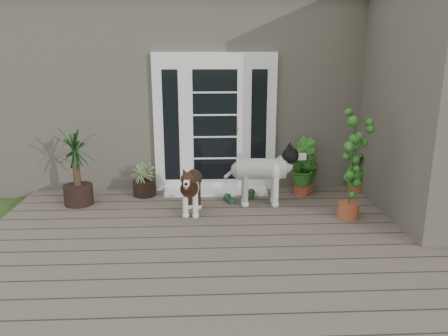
{
  "coord_description": "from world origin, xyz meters",
  "views": [
    {
      "loc": [
        -0.38,
        -4.22,
        2.33
      ],
      "look_at": [
        -0.1,
        1.75,
        0.7
      ],
      "focal_mm": 35.42,
      "sensor_mm": 36.0,
      "label": 1
    }
  ],
  "objects": [
    {
      "name": "roof_main",
      "position": [
        0.0,
        4.65,
        3.2
      ],
      "size": [
        7.6,
        4.2,
        0.2
      ],
      "primitive_type": "cube",
      "color": "#2D2826",
      "rests_on": "house_main"
    },
    {
      "name": "clog_left",
      "position": [
        -0.01,
        1.95,
        0.16
      ],
      "size": [
        0.22,
        0.31,
        0.08
      ],
      "primitive_type": null,
      "rotation": [
        0.0,
        0.0,
        0.37
      ],
      "color": "#163821",
      "rests_on": "deck"
    },
    {
      "name": "herb_a",
      "position": [
        1.13,
        2.24,
        0.43
      ],
      "size": [
        0.67,
        0.67,
        0.62
      ],
      "primitive_type": "imported",
      "rotation": [
        0.0,
        0.0,
        0.58
      ],
      "color": "#185217",
      "rests_on": "deck"
    },
    {
      "name": "house_main",
      "position": [
        0.0,
        4.65,
        1.55
      ],
      "size": [
        7.4,
        4.0,
        3.1
      ],
      "primitive_type": "cube",
      "color": "#665E54",
      "rests_on": "ground"
    },
    {
      "name": "door_step",
      "position": [
        -0.2,
        2.4,
        0.14
      ],
      "size": [
        1.6,
        0.4,
        0.05
      ],
      "primitive_type": "cube",
      "color": "white",
      "rests_on": "deck"
    },
    {
      "name": "white_dog",
      "position": [
        0.43,
        1.83,
        0.51
      ],
      "size": [
        0.96,
        0.44,
        0.79
      ],
      "primitive_type": null,
      "rotation": [
        0.0,
        0.0,
        -1.61
      ],
      "color": "beige",
      "rests_on": "deck"
    },
    {
      "name": "deck",
      "position": [
        0.0,
        0.4,
        0.06
      ],
      "size": [
        6.2,
        4.6,
        0.12
      ],
      "primitive_type": "cube",
      "color": "#6B5B4C",
      "rests_on": "ground"
    },
    {
      "name": "brindle_dog",
      "position": [
        -0.55,
        1.53,
        0.43
      ],
      "size": [
        0.41,
        0.79,
        0.63
      ],
      "primitive_type": null,
      "rotation": [
        0.0,
        0.0,
        3.03
      ],
      "color": "#321D12",
      "rests_on": "deck"
    },
    {
      "name": "door_unit",
      "position": [
        -0.2,
        2.6,
        1.19
      ],
      "size": [
        1.9,
        0.14,
        2.15
      ],
      "primitive_type": "cube",
      "color": "white",
      "rests_on": "deck"
    },
    {
      "name": "sapling",
      "position": [
        1.54,
        1.25,
        0.87
      ],
      "size": [
        0.49,
        0.49,
        1.51
      ],
      "primitive_type": null,
      "rotation": [
        0.0,
        0.0,
        0.12
      ],
      "color": "#19591F",
      "rests_on": "deck"
    },
    {
      "name": "spider_plant",
      "position": [
        -1.3,
        2.33,
        0.43
      ],
      "size": [
        0.75,
        0.75,
        0.62
      ],
      "primitive_type": null,
      "rotation": [
        0.0,
        0.0,
        -0.4
      ],
      "color": "#96BE75",
      "rests_on": "deck"
    },
    {
      "name": "clog_right",
      "position": [
        0.31,
        2.14,
        0.17
      ],
      "size": [
        0.23,
        0.34,
        0.09
      ],
      "primitive_type": null,
      "rotation": [
        0.0,
        0.0,
        -0.31
      ],
      "color": "#143216",
      "rests_on": "deck"
    },
    {
      "name": "yucca",
      "position": [
        -2.21,
        1.97,
        0.69
      ],
      "size": [
        0.87,
        0.87,
        1.14
      ],
      "primitive_type": null,
      "rotation": [
        0.0,
        0.0,
        -0.11
      ],
      "color": "black",
      "rests_on": "deck"
    },
    {
      "name": "herb_c",
      "position": [
        2.05,
        2.4,
        0.36
      ],
      "size": [
        0.38,
        0.38,
        0.48
      ],
      "primitive_type": "imported",
      "rotation": [
        0.0,
        0.0,
        4.47
      ],
      "color": "#225217",
      "rests_on": "deck"
    },
    {
      "name": "herb_b",
      "position": [
        1.23,
        2.4,
        0.44
      ],
      "size": [
        0.6,
        0.6,
        0.64
      ],
      "primitive_type": "imported",
      "rotation": [
        0.0,
        0.0,
        2.29
      ],
      "color": "#285D1A",
      "rests_on": "deck"
    }
  ]
}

